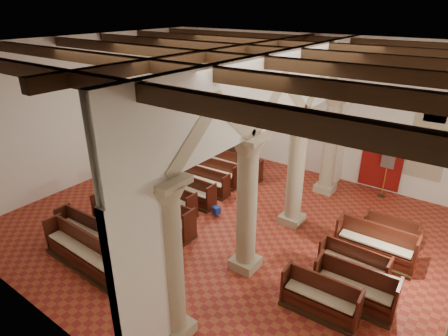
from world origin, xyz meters
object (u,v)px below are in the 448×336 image
processional_banner (385,179)px  aisle_pew_0 (320,301)px  lectern (253,163)px  nave_pew_0 (85,256)px  pipe_organ (217,126)px

processional_banner → aisle_pew_0: size_ratio=1.12×
lectern → nave_pew_0: (-0.44, -8.52, -0.14)m
lectern → aisle_pew_0: size_ratio=0.62×
processional_banner → aisle_pew_0: 7.32m
pipe_organ → nave_pew_0: bearing=-75.5°
pipe_organ → lectern: (2.96, -1.23, -0.87)m
lectern → aisle_pew_0: (5.80, -6.17, -0.16)m
lectern → aisle_pew_0: bearing=-28.8°
processional_banner → pipe_organ: bearing=-179.4°
nave_pew_0 → processional_banner: bearing=60.2°
pipe_organ → aisle_pew_0: 11.51m
nave_pew_0 → aisle_pew_0: 6.66m
lectern → processional_banner: bearing=29.8°
pipe_organ → aisle_pew_0: size_ratio=2.26×
aisle_pew_0 → nave_pew_0: bearing=-161.7°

